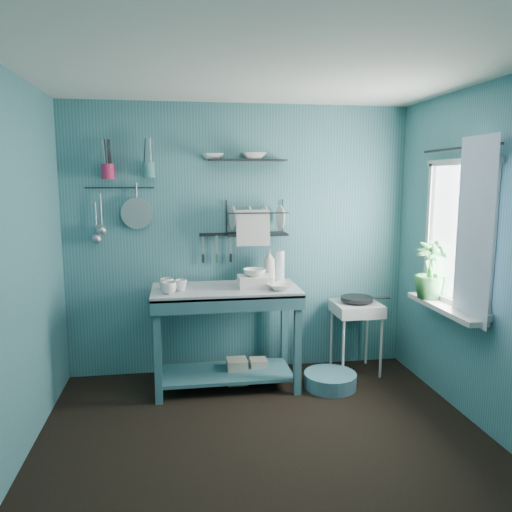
{
  "coord_description": "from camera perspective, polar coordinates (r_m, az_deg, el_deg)",
  "views": [
    {
      "loc": [
        -0.57,
        -3.11,
        1.82
      ],
      "look_at": [
        0.05,
        0.85,
        1.2
      ],
      "focal_mm": 35.0,
      "sensor_mm": 36.0,
      "label": 1
    }
  ],
  "objects": [
    {
      "name": "floor",
      "position": [
        3.65,
        1.38,
        -21.11
      ],
      "size": [
        3.2,
        3.2,
        0.0
      ],
      "primitive_type": "plane",
      "color": "black",
      "rests_on": "ground"
    },
    {
      "name": "ceiling",
      "position": [
        3.24,
        1.55,
        20.9
      ],
      "size": [
        3.2,
        3.2,
        0.0
      ],
      "primitive_type": "plane",
      "rotation": [
        3.14,
        0.0,
        0.0
      ],
      "color": "silver",
      "rests_on": "ground"
    },
    {
      "name": "wall_back",
      "position": [
        4.68,
        -1.83,
        1.79
      ],
      "size": [
        3.2,
        0.0,
        3.2
      ],
      "primitive_type": "plane",
      "rotation": [
        1.57,
        0.0,
        0.0
      ],
      "color": "#396E76",
      "rests_on": "ground"
    },
    {
      "name": "wall_front",
      "position": [
        1.8,
        10.15,
        -9.79
      ],
      "size": [
        3.2,
        0.0,
        3.2
      ],
      "primitive_type": "plane",
      "rotation": [
        -1.57,
        0.0,
        0.0
      ],
      "color": "#396E76",
      "rests_on": "ground"
    },
    {
      "name": "wall_left",
      "position": [
        3.33,
        -26.78,
        -2.03
      ],
      "size": [
        0.0,
        3.0,
        3.0
      ],
      "primitive_type": "plane",
      "rotation": [
        1.57,
        0.0,
        1.57
      ],
      "color": "#396E76",
      "rests_on": "ground"
    },
    {
      "name": "wall_right",
      "position": [
        3.84,
        25.67,
        -0.63
      ],
      "size": [
        0.0,
        3.0,
        3.0
      ],
      "primitive_type": "plane",
      "rotation": [
        1.57,
        0.0,
        -1.57
      ],
      "color": "#396E76",
      "rests_on": "ground"
    },
    {
      "name": "work_counter",
      "position": [
        4.44,
        -3.44,
        -9.27
      ],
      "size": [
        1.27,
        0.66,
        0.89
      ],
      "primitive_type": "cube",
      "rotation": [
        0.0,
        0.0,
        -0.02
      ],
      "color": "#34656E",
      "rests_on": "floor"
    },
    {
      "name": "mug_left",
      "position": [
        4.14,
        -9.93,
        -3.62
      ],
      "size": [
        0.12,
        0.12,
        0.1
      ],
      "primitive_type": "imported",
      "color": "white",
      "rests_on": "work_counter"
    },
    {
      "name": "mug_mid",
      "position": [
        4.23,
        -8.55,
        -3.33
      ],
      "size": [
        0.14,
        0.14,
        0.09
      ],
      "primitive_type": "imported",
      "rotation": [
        0.0,
        0.0,
        0.52
      ],
      "color": "white",
      "rests_on": "work_counter"
    },
    {
      "name": "mug_right",
      "position": [
        4.29,
        -10.16,
        -3.17
      ],
      "size": [
        0.17,
        0.17,
        0.1
      ],
      "primitive_type": "imported",
      "rotation": [
        0.0,
        0.0,
        1.05
      ],
      "color": "white",
      "rests_on": "work_counter"
    },
    {
      "name": "wash_tub",
      "position": [
        4.32,
        -0.17,
        -2.94
      ],
      "size": [
        0.28,
        0.22,
        0.1
      ],
      "primitive_type": "cube",
      "color": "silver",
      "rests_on": "work_counter"
    },
    {
      "name": "tub_bowl",
      "position": [
        4.3,
        -0.17,
        -1.89
      ],
      "size": [
        0.2,
        0.19,
        0.06
      ],
      "primitive_type": "imported",
      "color": "white",
      "rests_on": "wash_tub"
    },
    {
      "name": "soap_bottle",
      "position": [
        4.54,
        1.53,
        -1.08
      ],
      "size": [
        0.11,
        0.12,
        0.3
      ],
      "primitive_type": "imported",
      "color": "silver",
      "rests_on": "work_counter"
    },
    {
      "name": "water_bottle",
      "position": [
        4.58,
        2.72,
        -1.12
      ],
      "size": [
        0.09,
        0.09,
        0.28
      ],
      "primitive_type": "cylinder",
      "color": "silver",
      "rests_on": "work_counter"
    },
    {
      "name": "counter_bowl",
      "position": [
        4.23,
        2.78,
        -3.51
      ],
      "size": [
        0.22,
        0.22,
        0.05
      ],
      "primitive_type": "imported",
      "color": "white",
      "rests_on": "work_counter"
    },
    {
      "name": "hotplate_stand",
      "position": [
        4.88,
        11.31,
        -9.09
      ],
      "size": [
        0.44,
        0.44,
        0.67
      ],
      "primitive_type": "cube",
      "rotation": [
        0.0,
        0.0,
        0.04
      ],
      "color": "beige",
      "rests_on": "floor"
    },
    {
      "name": "frying_pan",
      "position": [
        4.78,
        11.44,
        -4.81
      ],
      "size": [
        0.3,
        0.3,
        0.03
      ],
      "primitive_type": "cylinder",
      "color": "black",
      "rests_on": "hotplate_stand"
    },
    {
      "name": "knife_strip",
      "position": [
        4.63,
        -4.53,
        2.47
      ],
      "size": [
        0.32,
        0.05,
        0.03
      ],
      "primitive_type": "cube",
      "rotation": [
        0.0,
        0.0,
        0.1
      ],
      "color": "black",
      "rests_on": "wall_back"
    },
    {
      "name": "dish_rack",
      "position": [
        4.55,
        0.06,
        4.4
      ],
      "size": [
        0.57,
        0.3,
        0.32
      ],
      "primitive_type": "cube",
      "rotation": [
        0.0,
        0.0,
        0.11
      ],
      "color": "black",
      "rests_on": "wall_back"
    },
    {
      "name": "upper_shelf",
      "position": [
        4.56,
        -0.99,
        10.9
      ],
      "size": [
        0.7,
        0.19,
        0.02
      ],
      "primitive_type": "cube",
      "rotation": [
        0.0,
        0.0,
        0.01
      ],
      "color": "black",
      "rests_on": "wall_back"
    },
    {
      "name": "shelf_bowl_left",
      "position": [
        4.53,
        -5.0,
        11.64
      ],
      "size": [
        0.22,
        0.22,
        0.05
      ],
      "primitive_type": "imported",
      "rotation": [
        0.0,
        0.0,
        0.17
      ],
      "color": "white",
      "rests_on": "upper_shelf"
    },
    {
      "name": "shelf_bowl_right",
      "position": [
        4.57,
        -0.29,
        11.14
      ],
      "size": [
        0.25,
        0.25,
        0.06
      ],
      "primitive_type": "imported",
      "rotation": [
        0.0,
        0.0,
        -0.05
      ],
      "color": "white",
      "rests_on": "upper_shelf"
    },
    {
      "name": "utensil_cup_magenta",
      "position": [
        4.57,
        -16.56,
        9.25
      ],
      "size": [
        0.11,
        0.11,
        0.13
      ],
      "primitive_type": "cylinder",
      "color": "#B02048",
      "rests_on": "wall_back"
    },
    {
      "name": "utensil_cup_teal",
      "position": [
        4.54,
        -12.17,
        9.59
      ],
      "size": [
        0.11,
        0.11,
        0.13
      ],
      "primitive_type": "cylinder",
      "color": "#3A7878",
      "rests_on": "wall_back"
    },
    {
      "name": "colander",
      "position": [
        4.59,
        -13.44,
        4.77
      ],
      "size": [
        0.28,
        0.03,
        0.28
      ],
      "primitive_type": "cylinder",
      "rotation": [
        1.54,
        0.0,
        0.0
      ],
      "color": "#A7ABAF",
      "rests_on": "wall_back"
    },
    {
      "name": "ladle_outer",
      "position": [
        4.63,
        -17.29,
        4.95
      ],
      "size": [
        0.01,
        0.01,
        0.3
      ],
      "primitive_type": "cylinder",
      "color": "#A7ABAF",
      "rests_on": "wall_back"
    },
    {
      "name": "ladle_inner",
      "position": [
        4.64,
        -17.83,
        4.02
      ],
      "size": [
        0.01,
        0.01,
        0.3
      ],
      "primitive_type": "cylinder",
      "color": "#A7ABAF",
      "rests_on": "wall_back"
    },
    {
      "name": "hook_rail",
      "position": [
        4.61,
        -15.31,
        7.54
      ],
      "size": [
        0.6,
        0.01,
        0.01
      ],
      "primitive_type": "cylinder",
      "rotation": [
        0.0,
        1.57,
        0.0
      ],
      "color": "black",
      "rests_on": "wall_back"
    },
    {
      "name": "window_glass",
      "position": [
        4.19,
        22.17,
        2.37
      ],
      "size": [
        0.0,
        1.1,
        1.1
      ],
      "primitive_type": "plane",
      "rotation": [
        1.57,
        0.0,
        1.57
      ],
      "color": "white",
      "rests_on": "wall_right"
    },
    {
      "name": "windowsill",
      "position": [
        4.24,
        20.72,
        -5.57
      ],
      "size": [
        0.16,
        0.95,
        0.04
      ],
      "primitive_type": "cube",
      "color": "beige",
      "rests_on": "wall_right"
    },
    {
      "name": "curtain",
      "position": [
        3.89,
        23.65,
        2.59
      ],
      "size": [
        0.0,
        1.35,
        1.35
      ],
      "primitive_type": "plane",
      "rotation": [
        1.57,
        0.0,
        1.57
      ],
      "color": "white",
      "rests_on": "wall_right"
    },
    {
      "name": "curtain_rod",
      "position": [
        4.15,
        22.16,
        11.33
      ],
      "size": [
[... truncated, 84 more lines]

